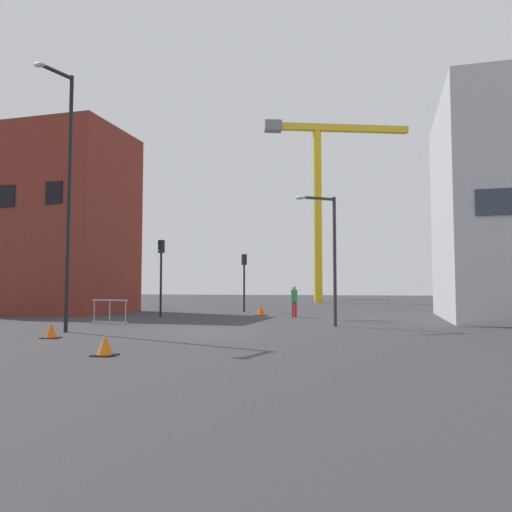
{
  "coord_description": "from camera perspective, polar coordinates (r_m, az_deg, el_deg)",
  "views": [
    {
      "loc": [
        6.25,
        -16.62,
        1.62
      ],
      "look_at": [
        0.0,
        6.76,
        3.17
      ],
      "focal_mm": 34.06,
      "sensor_mm": 36.0,
      "label": 1
    }
  ],
  "objects": [
    {
      "name": "traffic_cone_striped",
      "position": [
        12.2,
        -17.31,
        -10.02
      ],
      "size": [
        0.51,
        0.51,
        0.52
      ],
      "color": "black",
      "rests_on": "ground"
    },
    {
      "name": "construction_crane",
      "position": [
        53.14,
        7.56,
        8.74
      ],
      "size": [
        15.15,
        6.27,
        19.38
      ],
      "color": "yellow",
      "rests_on": "ground"
    },
    {
      "name": "traffic_cone_on_verge",
      "position": [
        16.83,
        -22.93,
        -8.11
      ],
      "size": [
        0.5,
        0.5,
        0.5
      ],
      "color": "black",
      "rests_on": "ground"
    },
    {
      "name": "safety_barrier_rear",
      "position": [
        22.2,
        -16.8,
        -6.24
      ],
      "size": [
        1.85,
        0.26,
        1.08
      ],
      "color": "#9EA0A5",
      "rests_on": "ground"
    },
    {
      "name": "ground",
      "position": [
        17.83,
        -5.69,
        -8.86
      ],
      "size": [
        160.0,
        160.0,
        0.0
      ],
      "primitive_type": "plane",
      "color": "#333335"
    },
    {
      "name": "safety_barrier_left_run",
      "position": [
        22.76,
        12.9,
        -6.23
      ],
      "size": [
        2.13,
        0.07,
        1.08
      ],
      "color": "gray",
      "rests_on": "ground"
    },
    {
      "name": "traffic_cone_orange",
      "position": [
        27.92,
        0.58,
        -6.37
      ],
      "size": [
        0.64,
        0.64,
        0.65
      ],
      "color": "black",
      "rests_on": "ground"
    },
    {
      "name": "pedestrian_walking",
      "position": [
        26.23,
        4.5,
        -5.04
      ],
      "size": [
        0.34,
        0.34,
        1.7
      ],
      "color": "red",
      "rests_on": "ground"
    },
    {
      "name": "streetlamp_short",
      "position": [
        20.25,
        8.53,
        1.11
      ],
      "size": [
        1.56,
        1.07,
        5.37
      ],
      "color": "#2D2D30",
      "rests_on": "ground"
    },
    {
      "name": "traffic_light_median",
      "position": [
        31.7,
        -1.4,
        -2.0
      ],
      "size": [
        0.37,
        0.37,
        3.76
      ],
      "color": "black",
      "rests_on": "ground"
    },
    {
      "name": "streetlamp_tall",
      "position": [
        19.09,
        -21.43,
        7.92
      ],
      "size": [
        0.65,
        1.48,
        9.44
      ],
      "color": "black",
      "rests_on": "ground"
    },
    {
      "name": "brick_building",
      "position": [
        34.46,
        -23.66,
        3.63
      ],
      "size": [
        10.71,
        6.47,
        11.61
      ],
      "color": "maroon",
      "rests_on": "ground"
    },
    {
      "name": "traffic_light_verge",
      "position": [
        26.93,
        -11.09,
        -1.09
      ],
      "size": [
        0.33,
        0.39,
        4.18
      ],
      "color": "black",
      "rests_on": "ground"
    }
  ]
}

